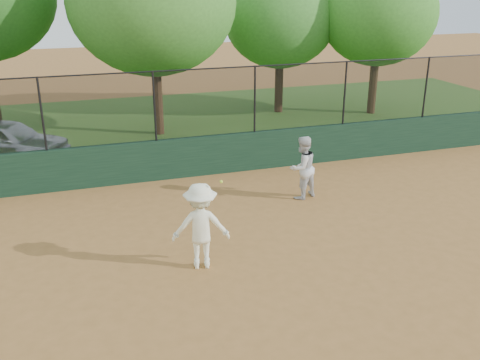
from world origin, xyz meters
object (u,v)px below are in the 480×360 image
object	(u,v)px
player_second	(302,168)
tree_3	(281,19)
parked_car	(6,141)
player_main	(201,226)
tree_2	(152,2)
tree_4	(379,14)

from	to	relation	value
player_second	tree_3	bearing A→B (deg)	-129.14
parked_car	player_main	xyz separation A→B (m)	(4.31, -8.57, 0.23)
player_second	tree_2	size ratio (longest dim) A/B	0.23
player_second	player_main	bearing A→B (deg)	17.54
player_main	tree_3	xyz separation A→B (m)	(6.60, 12.20, 3.06)
parked_car	tree_3	world-z (taller)	tree_3
player_second	tree_3	distance (m)	10.43
parked_car	player_main	bearing A→B (deg)	-124.99
player_main	tree_2	world-z (taller)	tree_2
player_second	tree_3	xyz separation A→B (m)	(3.13, 9.45, 3.11)
tree_2	tree_3	bearing A→B (deg)	18.97
parked_car	player_second	xyz separation A→B (m)	(7.78, -5.82, 0.18)
parked_car	tree_4	size ratio (longest dim) A/B	0.63
parked_car	player_main	world-z (taller)	player_main
parked_car	tree_4	bearing A→B (deg)	-53.41
tree_3	player_main	bearing A→B (deg)	-118.41
parked_car	player_main	distance (m)	9.60
tree_4	player_main	bearing A→B (deg)	-134.13
parked_car	tree_4	xyz separation A→B (m)	(14.70, 2.14, 3.50)
tree_3	tree_4	bearing A→B (deg)	-21.46
parked_car	player_second	world-z (taller)	player_second
parked_car	player_main	size ratio (longest dim) A/B	2.05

